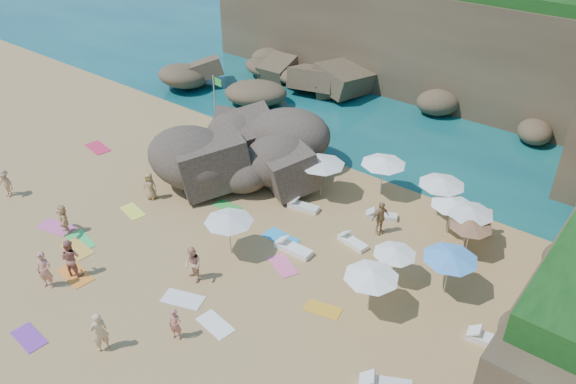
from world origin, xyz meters
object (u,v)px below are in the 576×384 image
Objects in this scene: flag_pole at (216,99)px; lounger_0 at (353,242)px; person_stand_4 at (488,222)px; person_stand_6 at (99,332)px; person_stand_0 at (45,270)px; person_stand_2 at (304,133)px; parasol_2 at (442,182)px; person_stand_5 at (291,170)px; parasol_0 at (322,161)px; parasol_1 at (384,161)px; person_stand_1 at (70,258)px; rock_outcrop at (244,174)px; person_stand_3 at (380,218)px.

flag_pole is 2.60× the size of lounger_0.
person_stand_6 is at bearing -71.40° from person_stand_4.
lounger_0 is at bearing 22.20° from person_stand_0.
person_stand_2 is at bearing 150.88° from lounger_0.
parasol_2 is 8.71m from person_stand_5.
person_stand_2 is (-4.61, 4.51, -1.47)m from parasol_0.
lounger_0 is (13.64, -4.51, -2.59)m from flag_pole.
person_stand_5 is (-4.93, -1.95, -1.46)m from parasol_1.
parasol_0 is 6.61m from person_stand_2.
flag_pole is at bearing -97.06° from person_stand_1.
rock_outcrop is 3.25× the size of parasol_0.
parasol_2 reaches higher than person_stand_6.
person_stand_0 is at bearing 123.42° from person_stand_2.
person_stand_0 reaches higher than person_stand_4.
person_stand_4 is 19.02m from person_stand_6.
parasol_1 is 3.90m from person_stand_3.
rock_outcrop is at bearing 120.67° from person_stand_2.
person_stand_1 reaches higher than rock_outcrop.
rock_outcrop is 6.11m from flag_pole.
person_stand_0 is 1.26× the size of person_stand_2.
person_stand_3 reaches higher than person_stand_5.
person_stand_5 is at bearing -127.16° from person_stand_1.
person_stand_0 is 1.25× the size of person_stand_4.
rock_outcrop reaches higher than person_stand_2.
parasol_0 is at bearing 156.45° from lounger_0.
person_stand_0 is 18.32m from person_stand_2.
parasol_1 is 1.30× the size of person_stand_1.
person_stand_0 is at bearing -116.12° from parasol_1.
rock_outcrop is 12.93m from person_stand_0.
person_stand_4 reaches higher than person_stand_5.
rock_outcrop is 5.09× the size of lounger_0.
rock_outcrop is 11.73m from person_stand_1.
person_stand_5 is at bearing -161.83° from person_stand_6.
parasol_1 is 1.34× the size of person_stand_6.
parasol_0 reaches higher than person_stand_1.
person_stand_6 is (-2.87, -16.72, -1.25)m from parasol_1.
parasol_0 is 6.43m from parasol_2.
parasol_0 is at bearing 96.54° from person_stand_3.
person_stand_5 is at bearing 49.81° from person_stand_0.
parasol_2 is at bearing -134.09° from person_stand_4.
person_stand_3 is at bearing 1.89° from person_stand_5.
person_stand_6 reaches higher than rock_outcrop.
person_stand_1 reaches higher than person_stand_6.
parasol_0 is 1.37× the size of person_stand_6.
person_stand_3 is (1.80, -3.22, -1.26)m from parasol_1.
lounger_0 is 0.88× the size of person_stand_3.
person_stand_3 is 6.85m from person_stand_5.
person_stand_3 is at bearing 83.33° from lounger_0.
person_stand_5 is (2.74, 12.85, -0.24)m from person_stand_1.
person_stand_0 is 1.21m from person_stand_1.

